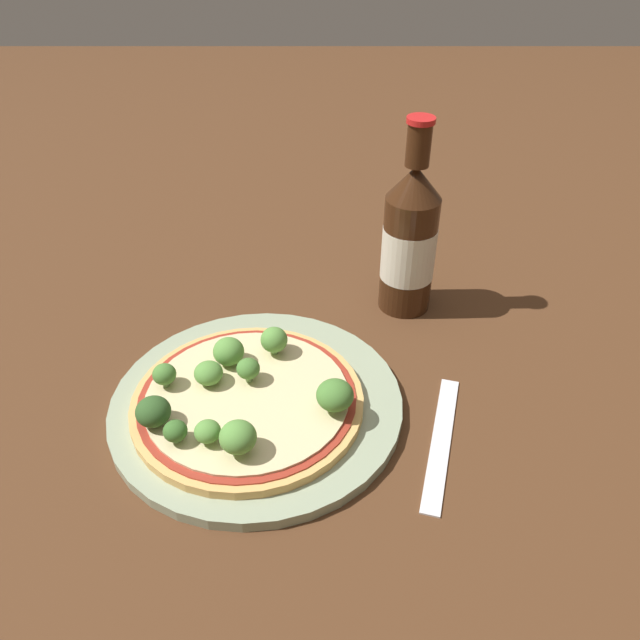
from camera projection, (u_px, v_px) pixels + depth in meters
ground_plane at (252, 392)px, 0.66m from camera, size 3.00×3.00×0.00m
plate at (257, 403)px, 0.63m from camera, size 0.29×0.29×0.01m
pizza at (250, 400)px, 0.62m from camera, size 0.23×0.23×0.01m
broccoli_floret_0 at (153, 412)px, 0.57m from camera, size 0.03×0.03×0.03m
broccoli_floret_1 at (209, 373)px, 0.62m from camera, size 0.03×0.03×0.02m
broccoli_floret_2 at (253, 369)px, 0.62m from camera, size 0.02×0.02×0.03m
broccoli_floret_3 at (274, 340)px, 0.66m from camera, size 0.03×0.03×0.03m
broccoli_floret_4 at (229, 352)px, 0.64m from camera, size 0.03×0.03×0.03m
broccoli_floret_5 at (164, 374)px, 0.62m from camera, size 0.02×0.02×0.03m
broccoli_floret_6 at (240, 437)px, 0.54m from camera, size 0.03×0.03×0.03m
broccoli_floret_7 at (175, 431)px, 0.56m from camera, size 0.02×0.02×0.02m
broccoli_floret_8 at (335, 395)px, 0.59m from camera, size 0.04×0.04×0.03m
broccoli_floret_9 at (208, 432)px, 0.56m from camera, size 0.02×0.02×0.02m
beer_bottle at (409, 240)px, 0.73m from camera, size 0.06×0.06×0.24m
fork at (441, 440)px, 0.60m from camera, size 0.06×0.17×0.00m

